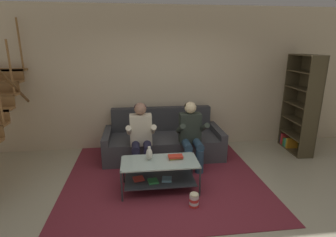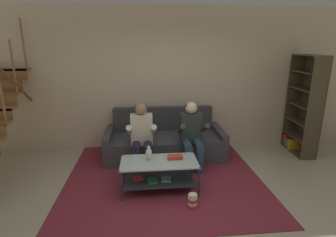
% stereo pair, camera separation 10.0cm
% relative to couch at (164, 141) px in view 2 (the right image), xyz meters
% --- Properties ---
extents(ground, '(16.80, 16.80, 0.00)m').
position_rel_couch_xyz_m(ground, '(0.10, -1.88, -0.29)').
color(ground, '#B1AA8E').
extents(back_partition, '(8.40, 0.12, 2.90)m').
position_rel_couch_xyz_m(back_partition, '(0.10, 0.58, 1.16)').
color(back_partition, beige).
rests_on(back_partition, ground).
extents(couch, '(2.29, 0.96, 0.91)m').
position_rel_couch_xyz_m(couch, '(0.00, 0.00, 0.00)').
color(couch, '#3D3E41').
rests_on(couch, ground).
extents(person_seated_left, '(0.50, 0.58, 1.19)m').
position_rel_couch_xyz_m(person_seated_left, '(-0.44, -0.57, 0.36)').
color(person_seated_left, '#1F1E34').
rests_on(person_seated_left, ground).
extents(person_seated_right, '(0.50, 0.58, 1.18)m').
position_rel_couch_xyz_m(person_seated_right, '(0.44, -0.57, 0.35)').
color(person_seated_right, '#29445A').
rests_on(person_seated_right, ground).
extents(coffee_table, '(1.15, 0.56, 0.47)m').
position_rel_couch_xyz_m(coffee_table, '(-0.19, -1.30, 0.02)').
color(coffee_table, '#ACC5B9').
rests_on(coffee_table, ground).
extents(area_rug, '(3.18, 3.24, 0.01)m').
position_rel_couch_xyz_m(area_rug, '(-0.09, -0.78, -0.29)').
color(area_rug, maroon).
rests_on(area_rug, ground).
extents(vase, '(0.10, 0.10, 0.22)m').
position_rel_couch_xyz_m(vase, '(-0.34, -1.24, 0.28)').
color(vase, silver).
rests_on(vase, coffee_table).
extents(book_stack, '(0.22, 0.15, 0.05)m').
position_rel_couch_xyz_m(book_stack, '(0.06, -1.23, 0.21)').
color(book_stack, gold).
rests_on(book_stack, coffee_table).
extents(bookshelf, '(0.38, 0.87, 1.97)m').
position_rel_couch_xyz_m(bookshelf, '(2.82, -0.07, 0.58)').
color(bookshelf, '#463D27').
rests_on(bookshelf, ground).
extents(popcorn_tub, '(0.13, 0.13, 0.22)m').
position_rel_couch_xyz_m(popcorn_tub, '(0.24, -1.80, -0.18)').
color(popcorn_tub, red).
rests_on(popcorn_tub, ground).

